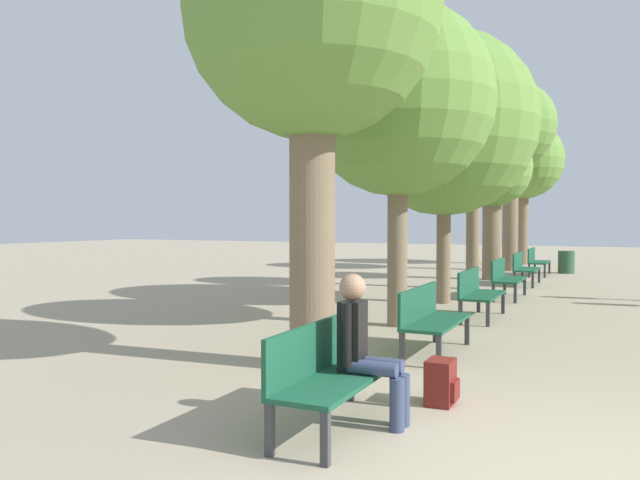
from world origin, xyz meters
name	(u,v)px	position (x,y,z in m)	size (l,w,h in m)	color
bench_row_0	(329,368)	(-1.95, 0.39, 0.49)	(0.53, 1.63, 0.85)	#195138
bench_row_1	(429,316)	(-1.95, 3.52, 0.49)	(0.53, 1.63, 0.85)	#195138
bench_row_2	(477,291)	(-1.95, 6.66, 0.49)	(0.53, 1.63, 0.85)	#195138
bench_row_3	(505,276)	(-1.95, 9.79, 0.49)	(0.53, 1.63, 0.85)	#195138
bench_row_4	(523,267)	(-1.95, 12.93, 0.49)	(0.53, 1.63, 0.85)	#195138
bench_row_5	(536,260)	(-1.95, 16.06, 0.49)	(0.53, 1.63, 0.85)	#195138
tree_row_0	(312,17)	(-2.98, 2.20, 4.02)	(2.96, 2.96, 5.59)	#7A664C
tree_row_1	(398,101)	(-2.98, 5.36, 3.62)	(3.10, 3.10, 5.20)	#7A664C
tree_row_2	(444,124)	(-2.98, 8.42, 3.68)	(3.78, 3.78, 5.58)	#7A664C
tree_row_3	(474,113)	(-2.98, 11.38, 4.37)	(2.35, 2.35, 5.61)	#7A664C
tree_row_4	(492,171)	(-2.98, 14.09, 3.11)	(2.26, 2.26, 4.36)	#7A664C
tree_row_5	(511,129)	(-2.98, 17.71, 4.82)	(2.98, 2.98, 6.43)	#7A664C
tree_row_6	(523,161)	(-2.98, 21.05, 4.02)	(3.04, 3.04, 5.59)	#7A664C
person_seated	(365,345)	(-1.72, 0.59, 0.66)	(0.59, 0.34, 1.26)	#384260
backpack	(441,382)	(-1.27, 1.40, 0.21)	(0.27, 0.32, 0.42)	maroon
trash_bin	(566,262)	(-1.16, 17.32, 0.36)	(0.51, 0.51, 0.72)	#2D5138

